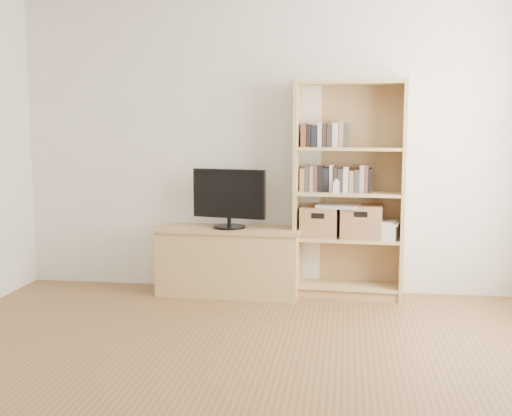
% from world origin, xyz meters
% --- Properties ---
extents(floor, '(4.50, 5.00, 0.01)m').
position_xyz_m(floor, '(0.00, 0.00, 0.00)').
color(floor, brown).
rests_on(floor, ground).
extents(back_wall, '(4.50, 0.02, 2.60)m').
position_xyz_m(back_wall, '(0.00, 2.50, 1.30)').
color(back_wall, silver).
rests_on(back_wall, floor).
extents(tv_stand, '(1.23, 0.49, 0.56)m').
position_xyz_m(tv_stand, '(-0.33, 2.27, 0.28)').
color(tv_stand, tan).
rests_on(tv_stand, floor).
extents(bookshelf, '(0.94, 0.37, 1.85)m').
position_xyz_m(bookshelf, '(0.70, 2.34, 0.93)').
color(bookshelf, tan).
rests_on(bookshelf, floor).
extents(television, '(0.65, 0.18, 0.51)m').
position_xyz_m(television, '(-0.33, 2.27, 0.84)').
color(television, black).
rests_on(television, tv_stand).
extents(books_row_mid, '(0.89, 0.20, 0.24)m').
position_xyz_m(books_row_mid, '(0.70, 2.36, 1.02)').
color(books_row_mid, '#9E7F56').
rests_on(books_row_mid, bookshelf).
extents(books_row_upper, '(0.42, 0.16, 0.22)m').
position_xyz_m(books_row_upper, '(0.49, 2.37, 1.40)').
color(books_row_upper, '#9E7F56').
rests_on(books_row_upper, bookshelf).
extents(baby_monitor, '(0.05, 0.04, 0.10)m').
position_xyz_m(baby_monitor, '(0.59, 2.24, 0.95)').
color(baby_monitor, white).
rests_on(baby_monitor, bookshelf).
extents(basket_left, '(0.33, 0.28, 0.26)m').
position_xyz_m(basket_left, '(0.45, 2.34, 0.64)').
color(basket_left, '#976844').
rests_on(basket_left, bookshelf).
extents(basket_right, '(0.37, 0.31, 0.28)m').
position_xyz_m(basket_right, '(0.81, 2.32, 0.66)').
color(basket_right, '#976844').
rests_on(basket_right, bookshelf).
extents(laptop, '(0.39, 0.31, 0.03)m').
position_xyz_m(laptop, '(0.61, 2.32, 0.79)').
color(laptop, white).
rests_on(laptop, basket_left).
extents(magazine_stack, '(0.26, 0.32, 0.13)m').
position_xyz_m(magazine_stack, '(1.01, 2.31, 0.58)').
color(magazine_stack, beige).
rests_on(magazine_stack, bookshelf).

